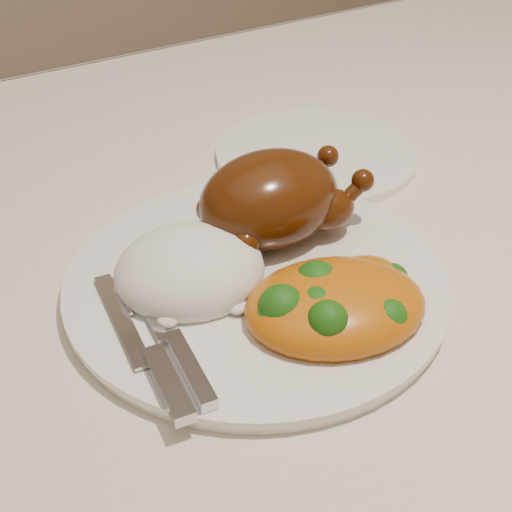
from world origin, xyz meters
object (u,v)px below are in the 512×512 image
dining_table (270,334)px  roast_chicken (273,198)px  dinner_plate (256,282)px  side_plate (316,154)px

dining_table → roast_chicken: bearing=-8.3°
dining_table → dinner_plate: size_ratio=5.24×
dinner_plate → roast_chicken: size_ratio=2.01×
dining_table → roast_chicken: 0.15m
dining_table → roast_chicken: (0.00, -0.00, 0.15)m
dinner_plate → roast_chicken: bearing=44.3°
dining_table → roast_chicken: size_ratio=10.54×
dining_table → dinner_plate: bearing=-135.0°
side_plate → roast_chicken: bearing=-138.2°
dinner_plate → roast_chicken: (0.04, 0.04, 0.04)m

